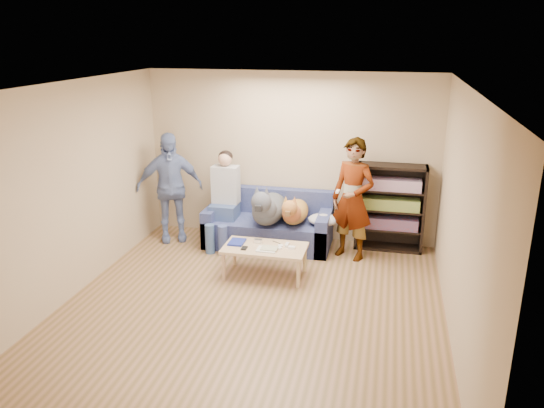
% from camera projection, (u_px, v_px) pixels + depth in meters
% --- Properties ---
extents(ground, '(5.00, 5.00, 0.00)m').
position_uv_depth(ground, '(250.00, 311.00, 6.25)').
color(ground, brown).
rests_on(ground, ground).
extents(ceiling, '(5.00, 5.00, 0.00)m').
position_uv_depth(ceiling, '(246.00, 87.00, 5.44)').
color(ceiling, white).
rests_on(ceiling, ground).
extents(wall_back, '(4.50, 0.00, 4.50)m').
position_uv_depth(wall_back, '(291.00, 157.00, 8.17)').
color(wall_back, tan).
rests_on(wall_back, ground).
extents(wall_front, '(4.50, 0.00, 4.50)m').
position_uv_depth(wall_front, '(150.00, 321.00, 3.53)').
color(wall_front, tan).
rests_on(wall_front, ground).
extents(wall_left, '(0.00, 5.00, 5.00)m').
position_uv_depth(wall_left, '(66.00, 194.00, 6.32)').
color(wall_left, tan).
rests_on(wall_left, ground).
extents(wall_right, '(0.00, 5.00, 5.00)m').
position_uv_depth(wall_right, '(462.00, 222.00, 5.37)').
color(wall_right, tan).
rests_on(wall_right, ground).
extents(blanket, '(0.45, 0.38, 0.15)m').
position_uv_depth(blanket, '(323.00, 220.00, 7.80)').
color(blanket, '#B1B0B5').
rests_on(blanket, sofa).
extents(person_standing_right, '(0.76, 0.65, 1.76)m').
position_uv_depth(person_standing_right, '(353.00, 199.00, 7.50)').
color(person_standing_right, gray).
rests_on(person_standing_right, ground).
extents(person_standing_left, '(1.08, 0.81, 1.71)m').
position_uv_depth(person_standing_left, '(170.00, 187.00, 8.16)').
color(person_standing_left, '#7C8DC7').
rests_on(person_standing_left, ground).
extents(held_controller, '(0.05, 0.12, 0.03)m').
position_uv_depth(held_controller, '(338.00, 191.00, 7.31)').
color(held_controller, silver).
rests_on(held_controller, person_standing_right).
extents(notebook_blue, '(0.20, 0.26, 0.03)m').
position_uv_depth(notebook_blue, '(237.00, 242.00, 7.16)').
color(notebook_blue, navy).
rests_on(notebook_blue, coffee_table).
extents(papers, '(0.26, 0.20, 0.02)m').
position_uv_depth(papers, '(267.00, 249.00, 6.93)').
color(papers, silver).
rests_on(papers, coffee_table).
extents(magazine, '(0.22, 0.17, 0.01)m').
position_uv_depth(magazine, '(269.00, 248.00, 6.93)').
color(magazine, '#ACAA8A').
rests_on(magazine, coffee_table).
extents(camera_silver, '(0.11, 0.06, 0.05)m').
position_uv_depth(camera_silver, '(258.00, 241.00, 7.16)').
color(camera_silver, silver).
rests_on(camera_silver, coffee_table).
extents(controller_a, '(0.04, 0.13, 0.03)m').
position_uv_depth(controller_a, '(287.00, 245.00, 7.06)').
color(controller_a, white).
rests_on(controller_a, coffee_table).
extents(controller_b, '(0.09, 0.06, 0.03)m').
position_uv_depth(controller_b, '(292.00, 247.00, 6.97)').
color(controller_b, white).
rests_on(controller_b, coffee_table).
extents(headphone_cup_a, '(0.07, 0.07, 0.02)m').
position_uv_depth(headphone_cup_a, '(279.00, 248.00, 6.97)').
color(headphone_cup_a, white).
rests_on(headphone_cup_a, coffee_table).
extents(headphone_cup_b, '(0.07, 0.07, 0.02)m').
position_uv_depth(headphone_cup_b, '(280.00, 246.00, 7.04)').
color(headphone_cup_b, white).
rests_on(headphone_cup_b, coffee_table).
extents(pen_orange, '(0.13, 0.06, 0.01)m').
position_uv_depth(pen_orange, '(260.00, 251.00, 6.89)').
color(pen_orange, '#E85820').
rests_on(pen_orange, coffee_table).
extents(pen_black, '(0.13, 0.08, 0.01)m').
position_uv_depth(pen_black, '(277.00, 242.00, 7.17)').
color(pen_black, black).
rests_on(pen_black, coffee_table).
extents(wallet, '(0.07, 0.12, 0.02)m').
position_uv_depth(wallet, '(244.00, 248.00, 6.97)').
color(wallet, black).
rests_on(wallet, coffee_table).
extents(sofa, '(1.90, 0.85, 0.82)m').
position_uv_depth(sofa, '(269.00, 227.00, 8.16)').
color(sofa, '#515B93').
rests_on(sofa, ground).
extents(person_seated, '(0.40, 0.73, 1.47)m').
position_uv_depth(person_seated, '(224.00, 196.00, 8.03)').
color(person_seated, '#3D4D88').
rests_on(person_seated, sofa).
extents(dog_gray, '(0.47, 1.28, 0.69)m').
position_uv_depth(dog_gray, '(268.00, 208.00, 7.79)').
color(dog_gray, '#474B50').
rests_on(dog_gray, sofa).
extents(dog_tan, '(0.37, 1.15, 0.54)m').
position_uv_depth(dog_tan, '(294.00, 212.00, 7.81)').
color(dog_tan, '#AE8035').
rests_on(dog_tan, sofa).
extents(coffee_table, '(1.10, 0.60, 0.42)m').
position_uv_depth(coffee_table, '(265.00, 250.00, 7.05)').
color(coffee_table, tan).
rests_on(coffee_table, ground).
extents(bookshelf, '(1.00, 0.34, 1.30)m').
position_uv_depth(bookshelf, '(390.00, 206.00, 7.87)').
color(bookshelf, black).
rests_on(bookshelf, ground).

